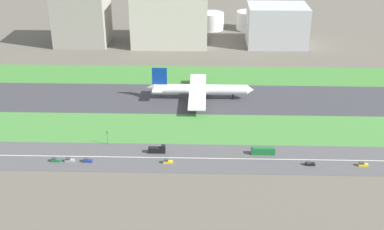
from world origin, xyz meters
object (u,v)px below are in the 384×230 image
at_px(fuel_tank_centre, 211,21).
at_px(fuel_tank_east, 249,21).
at_px(hangar_building, 170,16).
at_px(truck_0, 157,150).
at_px(car_5, 310,164).
at_px(terminal_building, 82,18).
at_px(car_2, 87,160).
at_px(car_1, 167,161).
at_px(car_0, 69,160).
at_px(office_tower, 277,25).
at_px(fuel_tank_west, 173,19).
at_px(airliner, 198,89).
at_px(car_4, 363,164).
at_px(bus_0, 263,151).
at_px(car_3, 55,160).
at_px(traffic_light, 107,137).

xyz_separation_m(fuel_tank_centre, fuel_tank_east, (33.35, 0.00, 0.66)).
bearing_deg(hangar_building, truck_0, -88.16).
bearing_deg(car_5, terminal_building, -52.10).
relative_size(truck_0, fuel_tank_east, 0.39).
bearing_deg(fuel_tank_centre, car_2, -104.20).
bearing_deg(car_1, car_0, 0.00).
relative_size(car_2, fuel_tank_east, 0.20).
height_order(office_tower, fuel_tank_west, office_tower).
bearing_deg(office_tower, airliner, -118.13).
bearing_deg(fuel_tank_west, airliner, -80.84).
xyz_separation_m(car_4, hangar_building, (-103.28, 192.00, 22.19)).
xyz_separation_m(airliner, truck_0, (-18.77, -68.00, -4.56)).
distance_m(bus_0, fuel_tank_centre, 228.37).
height_order(car_4, office_tower, office_tower).
relative_size(car_3, fuel_tank_east, 0.20).
xyz_separation_m(car_0, fuel_tank_east, (101.99, 237.00, 7.18)).
bearing_deg(traffic_light, airliner, 53.27).
bearing_deg(fuel_tank_centre, car_5, -79.19).
distance_m(airliner, fuel_tank_centre, 159.24).
bearing_deg(fuel_tank_west, truck_0, -88.26).
distance_m(car_0, truck_0, 42.41).
xyz_separation_m(bus_0, fuel_tank_east, (9.03, 227.00, 6.29)).
distance_m(car_2, truck_0, 34.05).
height_order(truck_0, traffic_light, traffic_light).
xyz_separation_m(car_0, car_4, (138.64, 0.00, 0.00)).
height_order(bus_0, car_4, bus_0).
distance_m(traffic_light, hangar_building, 176.18).
height_order(airliner, traffic_light, airliner).
distance_m(car_4, office_tower, 193.40).
distance_m(airliner, office_tower, 129.63).
relative_size(car_0, office_tower, 0.09).
height_order(car_3, truck_0, truck_0).
distance_m(bus_0, hangar_building, 192.08).
distance_m(office_tower, fuel_tank_centre, 69.51).
distance_m(car_3, office_tower, 230.99).
xyz_separation_m(car_5, car_0, (-113.90, 0.00, 0.00)).
bearing_deg(fuel_tank_east, car_1, -103.09).
bearing_deg(car_5, fuel_tank_centre, -79.19).
relative_size(car_4, fuel_tank_west, 0.20).
bearing_deg(car_3, hangar_building, -102.33).
height_order(car_3, terminal_building, terminal_building).
xyz_separation_m(car_0, traffic_light, (15.21, 17.99, 3.37)).
relative_size(airliner, traffic_light, 9.03).
relative_size(truck_0, fuel_tank_centre, 0.38).
xyz_separation_m(hangar_building, fuel_tank_west, (-1.03, 45.00, -14.41)).
relative_size(bus_0, car_0, 2.64).
bearing_deg(fuel_tank_east, fuel_tank_centre, 180.00).
distance_m(car_1, fuel_tank_centre, 238.09).
height_order(car_3, office_tower, office_tower).
height_order(bus_0, fuel_tank_east, fuel_tank_east).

